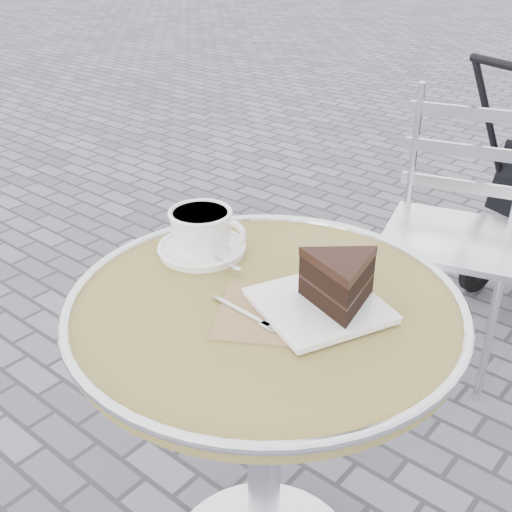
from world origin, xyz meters
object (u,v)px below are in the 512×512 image
Objects in this scene: cafe_table at (265,375)px; cappuccino_set at (202,234)px; bistro_chair at (459,200)px; cake_plate_set at (334,287)px.

cappuccino_set is at bearing 163.34° from cafe_table.
cafe_table is at bearing -101.92° from bistro_chair.
cafe_table is 0.84× the size of bistro_chair.
cake_plate_set is 0.37× the size of bistro_chair.
bistro_chair is (-0.09, 1.07, -0.02)m from cafe_table.
cafe_table is 3.59× the size of cappuccino_set.
cafe_table is at bearing -39.49° from cappuccino_set.
cappuccino_set is (-0.22, 0.06, 0.20)m from cafe_table.
cafe_table is 1.08m from bistro_chair.
cake_plate_set is 1.06m from bistro_chair.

